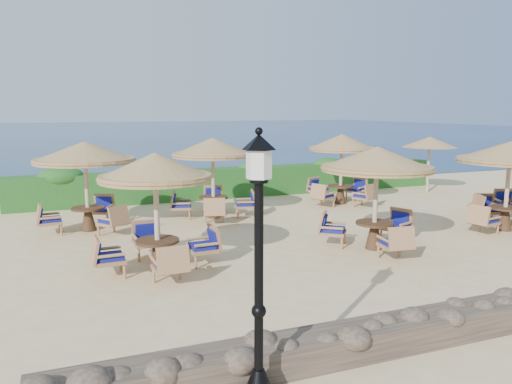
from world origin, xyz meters
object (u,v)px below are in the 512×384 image
object	(u,v)px
extra_parasol	(430,142)
cafe_set_3	(85,166)
lamp_post	(259,283)
cafe_set_0	(156,194)
cafe_set_1	(376,175)
cafe_set_5	(341,159)
cafe_set_2	(509,165)
cafe_set_4	(213,164)

from	to	relation	value
extra_parasol	cafe_set_3	world-z (taller)	cafe_set_3
lamp_post	cafe_set_0	xyz separation A→B (m)	(-0.22, 5.59, 0.18)
cafe_set_1	cafe_set_0	bearing A→B (deg)	177.10
lamp_post	cafe_set_5	bearing A→B (deg)	55.12
extra_parasol	cafe_set_2	size ratio (longest dim) A/B	0.81
lamp_post	cafe_set_2	xyz separation A→B (m)	(10.10, 5.60, 0.40)
cafe_set_4	cafe_set_1	bearing A→B (deg)	-61.41
cafe_set_0	cafe_set_1	world-z (taller)	same
cafe_set_2	cafe_set_4	size ratio (longest dim) A/B	1.03
cafe_set_1	cafe_set_5	bearing A→B (deg)	67.24
cafe_set_4	cafe_set_3	bearing A→B (deg)	-174.12
cafe_set_0	cafe_set_2	xyz separation A→B (m)	(10.32, 0.01, 0.21)
extra_parasol	cafe_set_0	xyz separation A→B (m)	(-12.82, -6.41, -0.43)
cafe_set_1	cafe_set_4	size ratio (longest dim) A/B	0.99
cafe_set_2	cafe_set_3	world-z (taller)	same
lamp_post	cafe_set_1	xyz separation A→B (m)	(5.30, 5.31, 0.37)
cafe_set_3	cafe_set_5	size ratio (longest dim) A/B	1.03
cafe_set_0	cafe_set_4	size ratio (longest dim) A/B	0.98
cafe_set_4	lamp_post	bearing A→B (deg)	-103.45
cafe_set_3	cafe_set_4	distance (m)	4.01
cafe_set_1	cafe_set_2	bearing A→B (deg)	3.46
extra_parasol	cafe_set_4	distance (m)	10.23
lamp_post	cafe_set_2	distance (m)	11.56
lamp_post	cafe_set_4	distance (m)	10.75
extra_parasol	cafe_set_5	xyz separation A→B (m)	(-4.89, -0.94, -0.44)
extra_parasol	cafe_set_2	distance (m)	6.87
lamp_post	cafe_set_5	xyz separation A→B (m)	(7.71, 11.06, 0.18)
extra_parasol	cafe_set_1	world-z (taller)	cafe_set_1
cafe_set_4	cafe_set_5	bearing A→B (deg)	6.71
cafe_set_1	extra_parasol	bearing A→B (deg)	42.48
cafe_set_0	extra_parasol	bearing A→B (deg)	26.55
cafe_set_0	cafe_set_1	xyz separation A→B (m)	(5.52, -0.28, 0.18)
cafe_set_1	cafe_set_3	size ratio (longest dim) A/B	0.97
cafe_set_3	cafe_set_4	xyz separation A→B (m)	(3.99, 0.41, -0.14)
cafe_set_0	lamp_post	bearing A→B (deg)	-87.72
extra_parasol	cafe_set_4	size ratio (longest dim) A/B	0.83
cafe_set_3	cafe_set_5	distance (m)	9.26
lamp_post	cafe_set_0	world-z (taller)	lamp_post
lamp_post	extra_parasol	xyz separation A→B (m)	(12.60, 12.00, 0.62)
lamp_post	cafe_set_4	size ratio (longest dim) A/B	1.15
lamp_post	cafe_set_3	world-z (taller)	lamp_post
cafe_set_2	extra_parasol	bearing A→B (deg)	68.64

